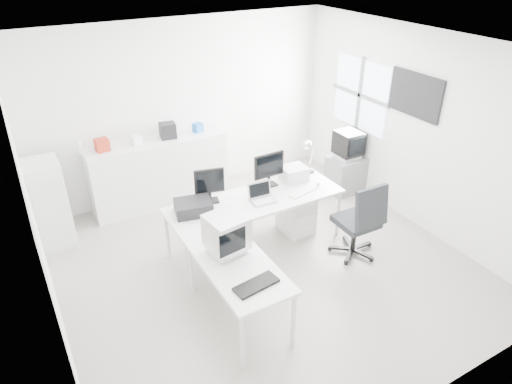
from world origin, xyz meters
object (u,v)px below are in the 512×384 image
lcd_monitor_small (209,185)px  crt_monitor (227,234)px  laptop (263,195)px  side_desk (238,291)px  main_desk (256,223)px  laser_printer (294,173)px  crt_tv (349,145)px  office_chair (356,218)px  sideboard (160,172)px  lcd_monitor_large (269,170)px  drawer_pedestal (296,213)px  tv_cabinet (345,174)px  inkjet_printer (193,207)px  filing_cabinet (50,205)px

lcd_monitor_small → crt_monitor: lcd_monitor_small is taller
laptop → crt_monitor: 1.18m
side_desk → laptop: laptop is taller
main_desk → laser_printer: laser_printer is taller
laser_printer → crt_tv: crt_tv is taller
office_chair → sideboard: office_chair is taller
main_desk → lcd_monitor_large: lcd_monitor_large is taller
drawer_pedestal → lcd_monitor_large: 0.80m
lcd_monitor_large → tv_cabinet: lcd_monitor_large is taller
sideboard → crt_tv: bearing=-22.8°
main_desk → side_desk: (-0.85, -1.10, 0.00)m
lcd_monitor_small → tv_cabinet: bearing=22.7°
inkjet_printer → crt_monitor: (0.00, -0.95, 0.16)m
main_desk → side_desk: same height
side_desk → drawer_pedestal: 1.93m
crt_monitor → sideboard: 2.72m
tv_cabinet → laser_printer: bearing=-162.8°
drawer_pedestal → tv_cabinet: 1.52m
laptop → tv_cabinet: (2.05, 0.74, -0.54)m
tv_cabinet → crt_tv: 0.53m
lcd_monitor_small → sideboard: 1.65m
main_desk → laptop: 0.49m
side_desk → laser_printer: size_ratio=3.98×
main_desk → lcd_monitor_small: size_ratio=4.91×
laptop → filing_cabinet: size_ratio=0.25×
crt_monitor → office_chair: size_ratio=0.43×
main_desk → lcd_monitor_small: bearing=155.6°
tv_cabinet → lcd_monitor_large: bearing=-167.5°
crt_monitor → office_chair: (1.92, 0.05, -0.43)m
side_desk → inkjet_printer: (0.00, 1.20, 0.46)m
main_desk → laser_printer: bearing=16.3°
filing_cabinet → office_chair: bearing=-32.4°
laptop → crt_monitor: (-0.90, -0.75, 0.14)m
crt_tv → sideboard: bearing=157.2°
side_desk → laser_printer: 2.13m
office_chair → filing_cabinet: size_ratio=0.88×
crt_monitor → sideboard: crt_monitor is taller
sideboard → drawer_pedestal: bearing=-51.3°
office_chair → crt_tv: (1.03, 1.44, 0.28)m
main_desk → office_chair: (1.07, -0.80, 0.19)m
office_chair → crt_tv: size_ratio=2.25×
filing_cabinet → inkjet_printer: bearing=-40.2°
lcd_monitor_small → laptop: (0.60, -0.35, -0.14)m
main_desk → drawer_pedestal: main_desk is taller
crt_monitor → lcd_monitor_large: bearing=34.5°
laptop → laser_printer: laptop is taller
drawer_pedestal → tv_cabinet: tv_cabinet is taller
office_chair → laser_printer: bearing=109.0°
filing_cabinet → laser_printer: bearing=-20.7°
laptop → filing_cabinet: bearing=152.3°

